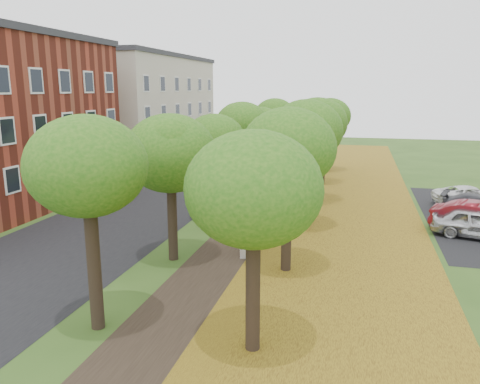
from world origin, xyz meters
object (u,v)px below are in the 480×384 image
Objects in this scene: car_silver at (479,224)px; car_red at (480,218)px; car_white at (472,196)px; bench at (246,243)px.

car_red is at bearing -0.36° from car_silver.
car_red is 5.96m from car_white.
car_silver reaches higher than car_white.
car_silver is at bearing -177.22° from car_red.
bench is 0.40× the size of car_red.
bench is at bearing 136.27° from car_red.
car_white is (0.82, 5.90, -0.14)m from car_red.
bench is 0.41× the size of car_white.
car_white is at bearing -54.34° from bench.
bench is 12.05m from car_red.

